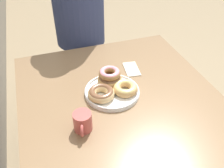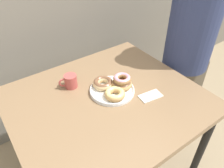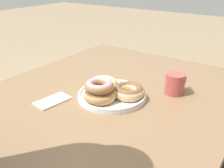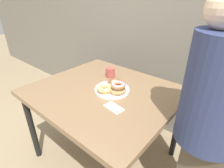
% 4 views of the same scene
% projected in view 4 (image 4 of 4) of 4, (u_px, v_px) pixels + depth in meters
% --- Properties ---
extents(wall_back, '(8.00, 0.05, 2.60)m').
position_uv_depth(wall_back, '(156.00, 8.00, 1.65)').
color(wall_back, slate).
rests_on(wall_back, ground_plane).
extents(dining_table, '(1.12, 0.98, 0.74)m').
position_uv_depth(dining_table, '(104.00, 97.00, 1.43)').
color(dining_table, '#846647').
rests_on(dining_table, ground_plane).
extents(donut_plate, '(0.29, 0.28, 0.09)m').
position_uv_depth(donut_plate, '(113.00, 87.00, 1.36)').
color(donut_plate, white).
rests_on(donut_plate, dining_table).
extents(coffee_mug, '(0.11, 0.08, 0.09)m').
position_uv_depth(coffee_mug, '(110.00, 72.00, 1.60)').
color(coffee_mug, '#B74C47').
rests_on(coffee_mug, dining_table).
extents(person_figure, '(0.37, 0.34, 1.47)m').
position_uv_depth(person_figure, '(212.00, 123.00, 0.95)').
color(person_figure, brown).
rests_on(person_figure, ground_plane).
extents(napkin, '(0.15, 0.09, 0.01)m').
position_uv_depth(napkin, '(114.00, 108.00, 1.18)').
color(napkin, beige).
rests_on(napkin, dining_table).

